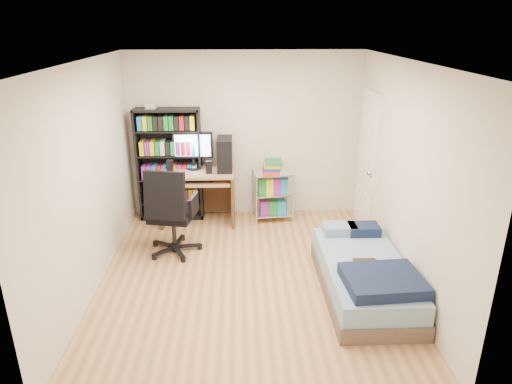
{
  "coord_description": "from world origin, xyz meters",
  "views": [
    {
      "loc": [
        -0.09,
        -4.78,
        2.89
      ],
      "look_at": [
        0.1,
        0.4,
        0.93
      ],
      "focal_mm": 32.0,
      "sensor_mm": 36.0,
      "label": 1
    }
  ],
  "objects_px": {
    "media_shelf": "(170,163)",
    "office_chair": "(172,227)",
    "bed": "(365,276)",
    "computer_desk": "(205,175)"
  },
  "relations": [
    {
      "from": "computer_desk",
      "to": "media_shelf",
      "type": "bearing_deg",
      "value": 163.65
    },
    {
      "from": "media_shelf",
      "to": "office_chair",
      "type": "relative_size",
      "value": 1.49
    },
    {
      "from": "office_chair",
      "to": "bed",
      "type": "height_order",
      "value": "office_chair"
    },
    {
      "from": "media_shelf",
      "to": "computer_desk",
      "type": "bearing_deg",
      "value": -16.35
    },
    {
      "from": "office_chair",
      "to": "bed",
      "type": "relative_size",
      "value": 0.66
    },
    {
      "from": "office_chair",
      "to": "bed",
      "type": "bearing_deg",
      "value": -13.83
    },
    {
      "from": "office_chair",
      "to": "bed",
      "type": "xyz_separation_m",
      "value": [
        2.26,
        -1.05,
        -0.15
      ]
    },
    {
      "from": "computer_desk",
      "to": "office_chair",
      "type": "xyz_separation_m",
      "value": [
        -0.37,
        -1.05,
        -0.36
      ]
    },
    {
      "from": "computer_desk",
      "to": "office_chair",
      "type": "relative_size",
      "value": 1.15
    },
    {
      "from": "media_shelf",
      "to": "bed",
      "type": "distance_m",
      "value": 3.37
    }
  ]
}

